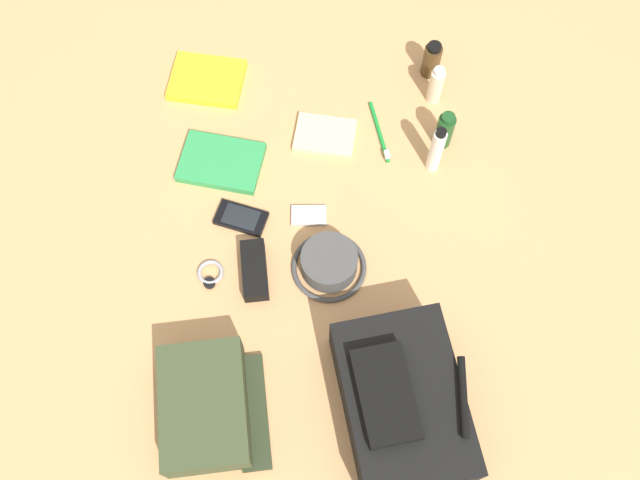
# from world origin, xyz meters

# --- Properties ---
(ground_plane) EXTENTS (2.64, 2.02, 0.02)m
(ground_plane) POSITION_xyz_m (0.00, 0.00, -0.01)
(ground_plane) COLOR tan
(ground_plane) RESTS_ON ground
(backpack) EXTENTS (0.39, 0.31, 0.16)m
(backpack) POSITION_xyz_m (0.37, 0.18, 0.07)
(backpack) COLOR black
(backpack) RESTS_ON ground_plane
(toiletry_pouch) EXTENTS (0.28, 0.25, 0.10)m
(toiletry_pouch) POSITION_xyz_m (0.39, -0.23, 0.05)
(toiletry_pouch) COLOR #384228
(toiletry_pouch) RESTS_ON ground_plane
(bucket_hat) EXTENTS (0.18, 0.18, 0.06)m
(bucket_hat) POSITION_xyz_m (0.05, 0.02, 0.03)
(bucket_hat) COLOR #454545
(bucket_hat) RESTS_ON ground_plane
(cologne_bottle) EXTENTS (0.05, 0.05, 0.11)m
(cologne_bottle) POSITION_xyz_m (-0.51, 0.28, 0.05)
(cologne_bottle) COLOR #473319
(cologne_bottle) RESTS_ON ground_plane
(lotion_bottle) EXTENTS (0.04, 0.04, 0.12)m
(lotion_bottle) POSITION_xyz_m (-0.43, 0.28, 0.06)
(lotion_bottle) COLOR beige
(lotion_bottle) RESTS_ON ground_plane
(shampoo_bottle) EXTENTS (0.04, 0.04, 0.11)m
(shampoo_bottle) POSITION_xyz_m (-0.30, 0.30, 0.05)
(shampoo_bottle) COLOR #19471E
(shampoo_bottle) RESTS_ON ground_plane
(toothpaste_tube) EXTENTS (0.03, 0.03, 0.16)m
(toothpaste_tube) POSITION_xyz_m (-0.23, 0.27, 0.08)
(toothpaste_tube) COLOR white
(toothpaste_tube) RESTS_ON ground_plane
(paperback_novel) EXTENTS (0.17, 0.20, 0.02)m
(paperback_novel) POSITION_xyz_m (-0.46, -0.31, 0.01)
(paperback_novel) COLOR yellow
(paperback_novel) RESTS_ON ground_plane
(travel_guidebook) EXTENTS (0.17, 0.22, 0.02)m
(travel_guidebook) POSITION_xyz_m (-0.22, -0.25, 0.01)
(travel_guidebook) COLOR #2D934C
(travel_guidebook) RESTS_ON ground_plane
(cell_phone) EXTENTS (0.10, 0.13, 0.01)m
(cell_phone) POSITION_xyz_m (-0.07, -0.19, 0.01)
(cell_phone) COLOR black
(cell_phone) RESTS_ON ground_plane
(media_player) EXTENTS (0.05, 0.09, 0.01)m
(media_player) POSITION_xyz_m (-0.08, -0.03, 0.01)
(media_player) COLOR #B7B7BC
(media_player) RESTS_ON ground_plane
(wristwatch) EXTENTS (0.07, 0.06, 0.01)m
(wristwatch) POSITION_xyz_m (0.08, -0.25, 0.01)
(wristwatch) COLOR #99999E
(wristwatch) RESTS_ON ground_plane
(toothbrush) EXTENTS (0.18, 0.05, 0.02)m
(toothbrush) POSITION_xyz_m (-0.31, 0.15, 0.01)
(toothbrush) COLOR #198C33
(toothbrush) RESTS_ON ground_plane
(notepad) EXTENTS (0.13, 0.16, 0.02)m
(notepad) POSITION_xyz_m (-0.30, 0.01, 0.01)
(notepad) COLOR beige
(notepad) RESTS_ON ground_plane
(sunglasses_case) EXTENTS (0.15, 0.07, 0.04)m
(sunglasses_case) POSITION_xyz_m (0.07, -0.15, 0.02)
(sunglasses_case) COLOR black
(sunglasses_case) RESTS_ON ground_plane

